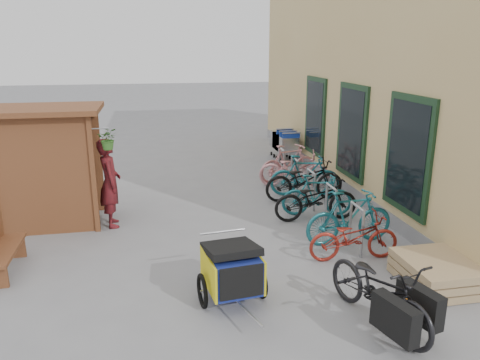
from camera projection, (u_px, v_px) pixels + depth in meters
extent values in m
plane|color=gray|center=(228.00, 262.00, 7.96)|extent=(80.00, 80.00, 0.00)
cube|color=tan|center=(439.00, 47.00, 12.43)|extent=(6.00, 13.00, 7.00)
cube|color=gray|center=(329.00, 174.00, 12.82)|extent=(0.18, 13.00, 0.30)
cube|color=black|center=(408.00, 155.00, 8.63)|extent=(0.06, 1.50, 2.20)
cube|color=black|center=(407.00, 155.00, 8.62)|extent=(0.02, 1.25, 1.95)
cube|color=black|center=(352.00, 132.00, 10.98)|extent=(0.06, 1.50, 2.20)
cube|color=black|center=(350.00, 132.00, 10.98)|extent=(0.02, 1.25, 1.95)
cube|color=black|center=(315.00, 116.00, 13.34)|extent=(0.06, 1.50, 2.20)
cube|color=black|center=(314.00, 116.00, 13.34)|extent=(0.02, 1.25, 1.95)
cube|color=brown|center=(93.00, 175.00, 8.96)|extent=(0.09, 0.09, 2.30)
cube|color=brown|center=(11.00, 164.00, 9.86)|extent=(0.09, 0.09, 2.30)
cube|color=brown|center=(100.00, 160.00, 10.19)|extent=(0.09, 0.09, 2.30)
cube|color=brown|center=(4.00, 171.00, 9.25)|extent=(0.05, 1.30, 2.30)
cube|color=brown|center=(44.00, 177.00, 8.82)|extent=(1.80, 0.05, 2.30)
cube|color=brown|center=(56.00, 162.00, 9.99)|extent=(1.80, 0.05, 2.30)
cube|color=brown|center=(43.00, 109.00, 9.08)|extent=(2.15, 1.65, 0.10)
cube|color=brown|center=(41.00, 182.00, 9.44)|extent=(1.30, 1.15, 0.04)
cube|color=brown|center=(38.00, 153.00, 9.27)|extent=(1.30, 1.15, 0.04)
cylinder|color=#A5A8AD|center=(99.00, 128.00, 8.75)|extent=(0.36, 0.02, 0.02)
imported|color=#336624|center=(108.00, 139.00, 8.83)|extent=(0.38, 0.33, 0.42)
cylinder|color=#A5A8AD|center=(362.00, 234.00, 8.03)|extent=(0.05, 0.05, 0.84)
cylinder|color=#A5A8AD|center=(350.00, 224.00, 8.50)|extent=(0.05, 0.05, 0.84)
cylinder|color=#A5A8AD|center=(358.00, 207.00, 8.15)|extent=(0.05, 0.50, 0.05)
cylinder|color=#A5A8AD|center=(335.00, 211.00, 9.16)|extent=(0.05, 0.05, 0.84)
cylinder|color=#A5A8AD|center=(326.00, 203.00, 9.63)|extent=(0.05, 0.05, 0.84)
cylinder|color=#A5A8AD|center=(332.00, 187.00, 9.28)|extent=(0.05, 0.50, 0.05)
cylinder|color=#A5A8AD|center=(314.00, 193.00, 10.29)|extent=(0.05, 0.05, 0.84)
cylinder|color=#A5A8AD|center=(307.00, 187.00, 10.76)|extent=(0.05, 0.05, 0.84)
cylinder|color=#A5A8AD|center=(311.00, 172.00, 10.41)|extent=(0.05, 0.50, 0.05)
cylinder|color=#A5A8AD|center=(298.00, 178.00, 11.42)|extent=(0.05, 0.05, 0.84)
cylinder|color=#A5A8AD|center=(292.00, 173.00, 11.90)|extent=(0.05, 0.05, 0.84)
cylinder|color=#A5A8AD|center=(295.00, 159.00, 11.54)|extent=(0.05, 0.50, 0.05)
cylinder|color=#A5A8AD|center=(284.00, 166.00, 12.56)|extent=(0.05, 0.05, 0.84)
cylinder|color=#A5A8AD|center=(279.00, 162.00, 13.03)|extent=(0.05, 0.05, 0.84)
cylinder|color=#A5A8AD|center=(282.00, 149.00, 12.68)|extent=(0.05, 0.50, 0.05)
cube|color=tan|center=(436.00, 281.00, 7.17)|extent=(1.00, 1.20, 0.12)
cube|color=tan|center=(437.00, 273.00, 7.13)|extent=(1.00, 1.20, 0.12)
cube|color=tan|center=(438.00, 264.00, 7.09)|extent=(1.00, 1.20, 0.12)
cube|color=brown|center=(4.00, 250.00, 7.50)|extent=(0.43, 1.37, 0.05)
cube|color=brown|center=(14.00, 248.00, 8.07)|extent=(0.37, 0.06, 0.36)
cube|color=silver|center=(287.00, 144.00, 14.61)|extent=(0.54, 0.84, 0.51)
cube|color=#18369C|center=(291.00, 135.00, 14.12)|extent=(0.54, 0.04, 0.18)
cylinder|color=silver|center=(292.00, 133.00, 14.07)|extent=(0.57, 0.04, 0.04)
cylinder|color=black|center=(283.00, 163.00, 14.40)|extent=(0.04, 0.12, 0.12)
cube|color=silver|center=(284.00, 142.00, 14.94)|extent=(0.54, 0.84, 0.51)
cube|color=#18369C|center=(288.00, 133.00, 14.44)|extent=(0.54, 0.04, 0.18)
cylinder|color=silver|center=(288.00, 131.00, 14.40)|extent=(0.57, 0.04, 0.04)
cylinder|color=black|center=(280.00, 161.00, 14.72)|extent=(0.04, 0.12, 0.12)
cube|color=silver|center=(281.00, 140.00, 15.27)|extent=(0.54, 0.84, 0.51)
cube|color=#18369C|center=(285.00, 131.00, 14.77)|extent=(0.54, 0.04, 0.18)
cylinder|color=silver|center=(285.00, 129.00, 14.72)|extent=(0.57, 0.04, 0.04)
cylinder|color=black|center=(277.00, 158.00, 15.05)|extent=(0.04, 0.12, 0.12)
cube|color=navy|center=(232.00, 270.00, 6.62)|extent=(0.74, 0.93, 0.50)
cube|color=yellow|center=(208.00, 273.00, 6.51)|extent=(0.13, 0.85, 0.50)
cube|color=yellow|center=(255.00, 266.00, 6.72)|extent=(0.13, 0.85, 0.50)
cube|color=black|center=(242.00, 282.00, 6.20)|extent=(0.60, 0.10, 0.46)
cube|color=black|center=(231.00, 249.00, 6.58)|extent=(0.80, 0.90, 0.24)
torus|color=black|center=(202.00, 291.00, 6.56)|extent=(0.12, 0.50, 0.50)
torus|color=black|center=(261.00, 282.00, 6.82)|extent=(0.12, 0.50, 0.50)
cylinder|color=#B7B7BC|center=(249.00, 313.00, 6.02)|extent=(0.12, 0.73, 0.03)
cylinder|color=#B7B7BC|center=(223.00, 232.00, 6.93)|extent=(0.69, 0.11, 0.03)
imported|color=black|center=(379.00, 289.00, 6.08)|extent=(1.12, 1.98, 0.98)
cube|color=black|center=(395.00, 318.00, 5.51)|extent=(0.34, 0.67, 0.45)
cube|color=black|center=(419.00, 304.00, 5.81)|extent=(0.34, 0.67, 0.45)
cube|color=orange|center=(408.00, 307.00, 5.65)|extent=(0.16, 0.21, 0.12)
imported|color=maroon|center=(110.00, 183.00, 9.34)|extent=(0.53, 0.72, 1.80)
imported|color=maroon|center=(354.00, 237.00, 7.94)|extent=(1.59, 0.61, 0.82)
imported|color=#1D6A76|center=(350.00, 217.00, 8.57)|extent=(1.73, 0.58, 1.02)
imported|color=black|center=(316.00, 199.00, 9.74)|extent=(1.79, 0.66, 0.93)
imported|color=#1D6A76|center=(317.00, 195.00, 10.02)|extent=(1.57, 0.71, 0.91)
imported|color=black|center=(304.00, 180.00, 11.01)|extent=(1.91, 0.70, 1.00)
imported|color=#1D6A76|center=(305.00, 176.00, 11.33)|extent=(1.76, 0.82, 1.02)
imported|color=#D1878B|center=(294.00, 169.00, 12.06)|extent=(1.92, 1.11, 0.95)
imported|color=#D1878B|center=(288.00, 163.00, 12.53)|extent=(1.77, 0.90, 1.02)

